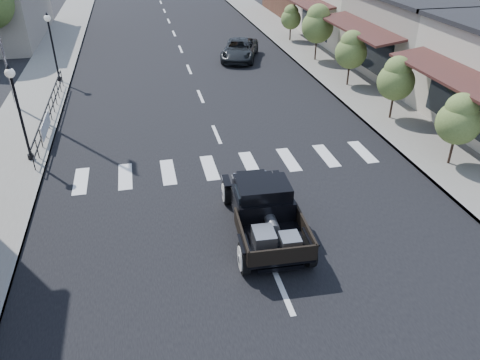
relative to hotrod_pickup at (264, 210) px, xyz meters
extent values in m
plane|color=black|center=(-0.18, 0.46, -0.84)|extent=(120.00, 120.00, 0.00)
cube|color=black|center=(-0.18, 15.46, -0.83)|extent=(14.00, 80.00, 0.02)
cube|color=gray|center=(-8.68, 15.46, -0.76)|extent=(3.00, 80.00, 0.15)
cube|color=gray|center=(8.32, 15.46, -0.76)|extent=(3.00, 80.00, 0.15)
cube|color=gray|center=(14.82, 13.46, 1.41)|extent=(10.00, 9.00, 4.50)
cube|color=beige|center=(14.82, 22.46, 1.41)|extent=(10.00, 9.00, 4.50)
imported|color=black|center=(3.42, 19.06, -0.20)|extent=(3.52, 5.00, 1.27)
camera|label=1|loc=(-3.24, -11.32, 7.85)|focal=35.00mm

